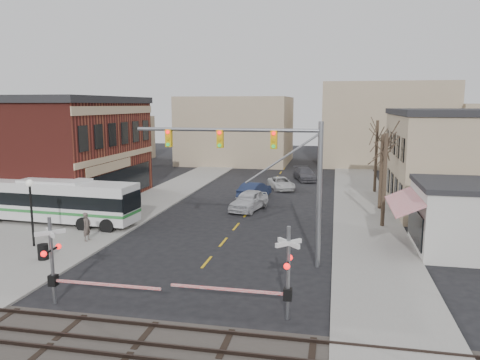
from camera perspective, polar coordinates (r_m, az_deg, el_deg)
name	(u,v)px	position (r m, az deg, el deg)	size (l,w,h in m)	color
ground	(196,275)	(25.27, -5.33, -11.42)	(160.00, 160.00, 0.00)	black
sidewalk_west	(163,195)	(46.53, -9.38, -1.86)	(5.00, 60.00, 0.12)	gray
sidewalk_east	(362,204)	(43.58, 14.68, -2.79)	(5.00, 60.00, 0.12)	gray
ballast_strip	(132,352)	(18.45, -13.01, -19.71)	(160.00, 5.00, 0.06)	#332D28
rail_tracks	(132,349)	(18.41, -13.02, -19.46)	(160.00, 3.91, 0.14)	#2D231E
tree_east_a	(384,180)	(35.20, 17.19, -0.02)	(0.28, 0.28, 6.75)	#382B21
tree_east_b	(381,172)	(41.17, 16.81, 0.97)	(0.28, 0.28, 6.30)	#382B21
tree_east_c	(376,156)	(49.04, 16.25, 2.78)	(0.28, 0.28, 7.20)	#382B21
transit_bus	(56,200)	(37.45, -21.51, -2.32)	(12.69, 3.54, 3.23)	silver
traffic_signal_mast	(267,162)	(25.62, 3.34, 2.20)	(10.49, 0.30, 8.00)	gray
rr_crossing_west	(61,262)	(22.48, -21.02, -9.34)	(5.60, 1.36, 4.00)	gray
rr_crossing_east	(278,273)	(19.77, 4.63, -11.29)	(5.60, 1.36, 4.00)	gray
street_lamp	(31,199)	(31.58, -24.17, -2.08)	(0.44, 0.44, 4.23)	black
trash_bin	(43,252)	(29.24, -22.88, -8.08)	(0.60, 0.60, 0.88)	black
car_a	(249,200)	(39.67, 1.09, -2.49)	(2.00, 4.97, 1.69)	silver
car_b	(254,190)	(44.78, 1.77, -1.24)	(1.65, 4.73, 1.56)	#18223D
car_c	(281,183)	(49.60, 5.04, -0.41)	(2.11, 4.58, 1.27)	silver
car_d	(305,174)	(55.80, 7.96, 0.72)	(2.08, 5.12, 1.49)	#47474D
pedestrian_near	(87,227)	(32.02, -18.17, -5.43)	(0.68, 0.45, 1.87)	#5A4D48
pedestrian_far	(91,211)	(36.89, -17.76, -3.64)	(0.82, 0.64, 1.70)	#374061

